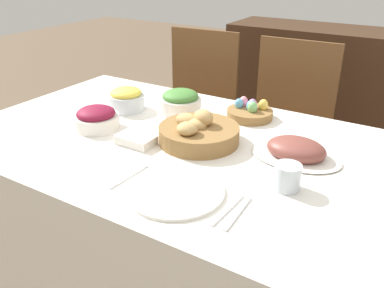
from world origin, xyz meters
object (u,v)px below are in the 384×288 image
(chair_far_center, at_px, (284,129))
(pineapple_bowl, at_px, (126,99))
(dinner_plate, at_px, (175,191))
(butter_dish, at_px, (136,140))
(ham_platter, at_px, (296,151))
(green_salad_bowl, at_px, (180,102))
(knife, at_px, (228,210))
(bread_basket, at_px, (198,132))
(fork, at_px, (129,176))
(egg_basket, at_px, (250,112))
(spoon, at_px, (238,213))
(sideboard, at_px, (320,95))
(drinking_cup, at_px, (287,177))
(beet_salad_bowl, at_px, (96,118))
(chair_far_left, at_px, (194,110))

(chair_far_center, xyz_separation_m, pineapple_bowl, (-0.48, -0.67, 0.28))
(dinner_plate, height_order, butter_dish, butter_dish)
(ham_platter, bearing_deg, green_salad_bowl, 164.82)
(knife, bearing_deg, butter_dish, 159.95)
(ham_platter, xyz_separation_m, green_salad_bowl, (-0.54, 0.15, 0.02))
(bread_basket, bearing_deg, pineapple_bowl, 164.02)
(fork, bearing_deg, bread_basket, 83.76)
(egg_basket, xyz_separation_m, knife, (0.22, -0.63, -0.02))
(fork, xyz_separation_m, spoon, (0.36, 0.00, 0.00))
(green_salad_bowl, bearing_deg, sideboard, 80.90)
(chair_far_center, distance_m, drinking_cup, 1.01)
(green_salad_bowl, bearing_deg, beet_salad_bowl, -120.52)
(dinner_plate, distance_m, fork, 0.16)
(bread_basket, distance_m, beet_salad_bowl, 0.40)
(beet_salad_bowl, distance_m, dinner_plate, 0.55)
(dinner_plate, distance_m, spoon, 0.19)
(butter_dish, bearing_deg, sideboard, 83.78)
(pineapple_bowl, height_order, beet_salad_bowl, pineapple_bowl)
(chair_far_left, bearing_deg, chair_far_center, -3.56)
(chair_far_center, relative_size, knife, 5.80)
(chair_far_center, xyz_separation_m, butter_dish, (-0.23, -0.92, 0.25))
(pineapple_bowl, height_order, butter_dish, pineapple_bowl)
(chair_far_left, distance_m, bread_basket, 0.97)
(fork, bearing_deg, spoon, 2.68)
(spoon, bearing_deg, butter_dish, 155.88)
(sideboard, distance_m, spoon, 1.98)
(spoon, height_order, butter_dish, butter_dish)
(beet_salad_bowl, relative_size, drinking_cup, 2.21)
(ham_platter, height_order, green_salad_bowl, green_salad_bowl)
(egg_basket, bearing_deg, pineapple_bowl, -158.81)
(fork, bearing_deg, ham_platter, 47.90)
(spoon, distance_m, drinking_cup, 0.20)
(chair_far_center, distance_m, egg_basket, 0.55)
(chair_far_left, height_order, pineapple_bowl, chair_far_left)
(fork, bearing_deg, sideboard, 90.76)
(sideboard, distance_m, egg_basket, 1.35)
(chair_far_left, height_order, butter_dish, chair_far_left)
(knife, bearing_deg, drinking_cup, 65.98)
(chair_far_left, bearing_deg, drinking_cup, -50.55)
(sideboard, bearing_deg, pineapple_bowl, -106.24)
(chair_far_left, relative_size, green_salad_bowl, 5.46)
(chair_far_left, xyz_separation_m, ham_platter, (0.82, -0.72, 0.25))
(green_salad_bowl, distance_m, drinking_cup, 0.68)
(chair_far_left, height_order, egg_basket, chair_far_left)
(chair_far_center, height_order, beet_salad_bowl, chair_far_center)
(chair_far_left, distance_m, butter_dish, 1.00)
(pineapple_bowl, relative_size, spoon, 0.93)
(egg_basket, xyz_separation_m, butter_dish, (-0.23, -0.44, -0.01))
(knife, bearing_deg, fork, -177.32)
(chair_far_left, height_order, knife, chair_far_left)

